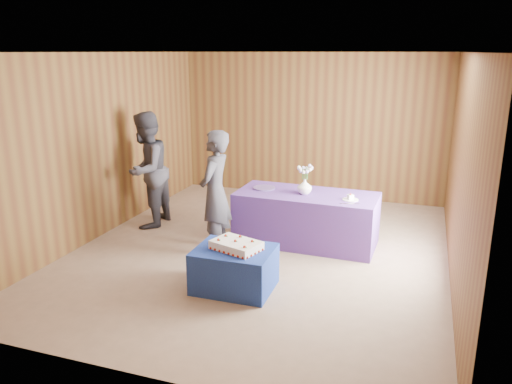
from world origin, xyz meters
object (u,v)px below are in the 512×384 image
at_px(serving_table, 306,218).
at_px(sheet_cake, 236,245).
at_px(guest_right, 147,170).
at_px(cake_table, 234,269).
at_px(vase, 305,186).
at_px(guest_left, 215,192).

bearing_deg(serving_table, sheet_cake, -102.43).
relative_size(serving_table, guest_right, 1.10).
height_order(cake_table, serving_table, serving_table).
height_order(serving_table, guest_right, guest_right).
relative_size(cake_table, vase, 4.17).
relative_size(cake_table, guest_left, 0.53).
bearing_deg(guest_left, serving_table, 121.75).
distance_m(serving_table, guest_left, 1.41).
bearing_deg(serving_table, cake_table, -103.20).
relative_size(guest_left, guest_right, 0.94).
height_order(sheet_cake, guest_right, guest_right).
xyz_separation_m(cake_table, vase, (0.43, 1.69, 0.61)).
relative_size(serving_table, vase, 9.26).
bearing_deg(serving_table, guest_left, -145.68).
bearing_deg(sheet_cake, cake_table, -151.00).
bearing_deg(guest_left, guest_right, -115.10).
bearing_deg(sheet_cake, vase, 94.56).
xyz_separation_m(cake_table, sheet_cake, (0.03, 0.01, 0.30)).
bearing_deg(cake_table, serving_table, 74.62).
xyz_separation_m(cake_table, guest_left, (-0.66, 1.00, 0.60)).
distance_m(cake_table, guest_right, 2.76).
height_order(serving_table, sheet_cake, serving_table).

